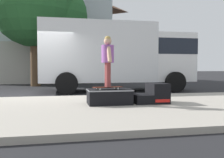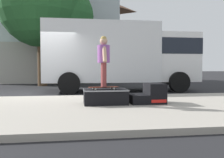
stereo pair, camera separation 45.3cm
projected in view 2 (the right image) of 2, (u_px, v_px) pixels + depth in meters
The scene contains 9 objects.
ground_plane at pixel (41, 98), 8.91m from camera, with size 140.00×140.00×0.00m, color black.
sidewalk_slab at pixel (25, 110), 5.94m from camera, with size 50.00×5.00×0.12m, color #A8A093.
skate_box at pixel (105, 96), 6.50m from camera, with size 1.13×0.74×0.39m.
kicker_ramp at pixel (149, 95), 6.68m from camera, with size 0.91×0.73×0.53m.
skateboard at pixel (104, 87), 6.46m from camera, with size 0.80×0.35×0.07m.
skater_kid at pixel (104, 57), 6.42m from camera, with size 0.32×0.68×1.31m.
box_truck at pixel (121, 54), 11.50m from camera, with size 6.91×2.63×3.05m.
street_tree_main at pixel (47, 7), 14.70m from camera, with size 5.61×5.10×7.38m.
house_behind at pixel (59, 30), 20.92m from camera, with size 9.54×8.22×8.40m.
Camera 2 is at (1.19, -9.15, 1.06)m, focal length 39.93 mm.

